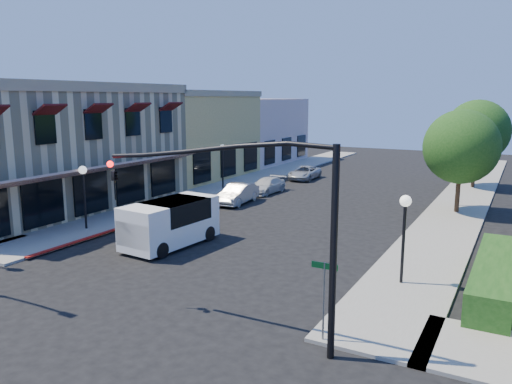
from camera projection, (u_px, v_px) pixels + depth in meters
The scene contains 21 objects.
ground at pixel (85, 319), 16.44m from camera, with size 120.00×120.00×0.00m, color black.
sidewalk_left at pixel (251, 180), 43.84m from camera, with size 3.50×50.00×0.12m, color gray.
sidewalk_right at pixel (465, 199), 35.63m from camera, with size 3.50×50.00×0.12m, color gray.
curb_red_strip at pixel (108, 234), 26.59m from camera, with size 0.25×10.00×0.06m, color maroon.
corner_brick_building at pixel (42, 147), 32.44m from camera, with size 11.77×18.20×8.10m.
yellow_stucco_building at pixel (181, 135), 45.45m from camera, with size 10.00×12.00×7.60m, color tan.
pink_stucco_building at pixel (246, 131), 55.86m from camera, with size 10.00×12.00×7.00m, color beige.
hedge at pixel (493, 292), 18.72m from camera, with size 1.40×8.00×1.10m, color #174012.
street_tree_a at pixel (461, 147), 30.52m from camera, with size 4.56×4.56×6.48m.
street_tree_b at pixel (477, 131), 39.08m from camera, with size 4.94×4.94×7.02m.
signal_mast_arm at pixel (263, 208), 14.22m from camera, with size 8.01×0.39×6.00m.
street_name_sign at pixel (324, 289), 14.51m from camera, with size 0.80×0.06×2.50m.
lamppost_left_near at pixel (83, 181), 26.83m from camera, with size 0.44×0.44×3.57m.
lamppost_left_far at pixel (223, 155), 38.91m from camera, with size 0.44×0.44×3.57m.
lamppost_right_near at pixel (405, 217), 18.85m from camera, with size 0.44×0.44×3.57m.
lamppost_right_far at pixel (458, 166), 32.66m from camera, with size 0.44×0.44×3.57m.
white_van at pixel (170, 220), 24.25m from camera, with size 2.58×5.18×2.22m.
parked_car_a at pixel (169, 217), 27.71m from camera, with size 1.51×3.75×1.28m, color black.
parked_car_b at pixel (238, 194), 34.14m from camera, with size 1.43×4.11×1.35m, color #A3A5A8.
parked_car_c at pixel (267, 186), 37.88m from camera, with size 1.61×3.95×1.15m, color beige.
parked_car_d at pixel (305, 173), 44.22m from camera, with size 1.95×4.23×1.18m, color #AAABAF.
Camera 1 is at (12.31, -10.80, 7.19)m, focal length 35.00 mm.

